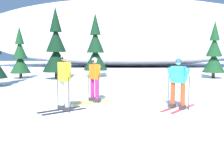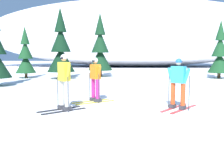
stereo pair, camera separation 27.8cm
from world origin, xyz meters
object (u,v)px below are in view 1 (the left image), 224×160
pine_tree_far_left (20,56)px  pine_tree_far_right (214,54)px  skier_cyan_jacket (178,83)px  pine_tree_center_right (95,50)px  skier_orange_jacket (94,79)px  skier_yellow_jacket (64,81)px  pine_tree_center (56,49)px

pine_tree_far_left → pine_tree_far_right: bearing=1.3°
skier_cyan_jacket → pine_tree_center_right: (-3.79, 12.54, 1.29)m
pine_tree_far_right → skier_cyan_jacket: bearing=-115.6°
skier_cyan_jacket → skier_orange_jacket: size_ratio=0.99×
skier_orange_jacket → pine_tree_far_right: pine_tree_far_right is taller
pine_tree_far_left → pine_tree_far_right: (14.86, 0.33, 0.18)m
skier_yellow_jacket → skier_orange_jacket: (0.85, 1.53, -0.08)m
skier_orange_jacket → pine_tree_far_left: (-6.53, 9.78, 0.76)m
pine_tree_center_right → pine_tree_far_right: 9.31m
skier_cyan_jacket → pine_tree_center: (-6.55, 10.49, 1.33)m
pine_tree_center_right → skier_orange_jacket: bearing=-85.6°
skier_yellow_jacket → pine_tree_far_right: size_ratio=0.42×
pine_tree_far_right → skier_yellow_jacket: bearing=-128.3°
skier_yellow_jacket → pine_tree_center: (-2.78, 10.83, 1.24)m
pine_tree_far_left → pine_tree_center_right: 5.89m
skier_yellow_jacket → pine_tree_center: bearing=104.4°
skier_orange_jacket → pine_tree_center: (-3.64, 9.30, 1.32)m
skier_yellow_jacket → pine_tree_far_right: 14.85m
skier_yellow_jacket → pine_tree_center_right: (-0.03, 12.88, 1.20)m
pine_tree_center → pine_tree_center_right: 3.44m
skier_cyan_jacket → pine_tree_center_right: pine_tree_center_right is taller
skier_cyan_jacket → pine_tree_far_left: size_ratio=0.43×
skier_orange_jacket → pine_tree_far_left: bearing=123.7°
skier_orange_jacket → pine_tree_far_left: size_ratio=0.43×
skier_cyan_jacket → skier_yellow_jacket: size_ratio=0.92×
skier_yellow_jacket → pine_tree_far_left: (-5.67, 11.31, 0.68)m
skier_orange_jacket → pine_tree_far_left: pine_tree_far_left is taller
pine_tree_center → skier_yellow_jacket: bearing=-75.6°
skier_cyan_jacket → pine_tree_center: bearing=122.0°
pine_tree_center → skier_orange_jacket: bearing=-68.7°
pine_tree_far_right → pine_tree_far_left: bearing=-178.7°
skier_cyan_jacket → pine_tree_far_right: size_ratio=0.39×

